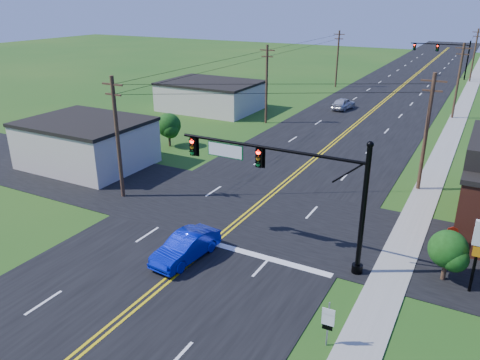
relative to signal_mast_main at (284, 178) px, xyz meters
The scene contains 20 objects.
ground 10.27m from the signal_mast_main, 118.47° to the right, with size 260.00×260.00×0.00m, color #1A4C15.
road_main 42.49m from the signal_mast_main, 95.90° to the left, with size 16.00×220.00×0.04m, color black.
road_cross 7.56m from the signal_mast_main, 137.32° to the left, with size 70.00×10.00×0.04m, color black.
sidewalk 32.93m from the signal_mast_main, 79.10° to the left, with size 2.00×160.00×0.08m, color gray.
signal_mast_main is the anchor object (origin of this frame).
signal_mast_far 72.00m from the signal_mast_main, 89.92° to the left, with size 10.98×0.60×7.48m.
cream_bldg_near 22.33m from the signal_mast_main, 164.29° to the left, with size 10.20×8.20×4.10m.
cream_bldg_far 38.12m from the signal_mast_main, 127.88° to the left, with size 12.20×9.20×3.70m.
utility_pole_left_a 13.98m from the signal_mast_main, behind, with size 1.80×0.28×9.00m.
utility_pole_left_b 30.34m from the signal_mast_main, 117.14° to the left, with size 1.80×0.28×9.00m.
utility_pole_left_c 55.74m from the signal_mast_main, 104.37° to the left, with size 1.80×0.28×9.00m.
utility_pole_right_a 15.03m from the signal_mast_main, 68.69° to the left, with size 1.80×0.28×9.00m.
utility_pole_right_b 40.37m from the signal_mast_main, 82.22° to the left, with size 1.80×0.28×9.00m.
utility_pole_right_c 70.21m from the signal_mast_main, 85.54° to the left, with size 1.80×0.28×9.00m.
shrub_corner 9.26m from the signal_mast_main, ahead, with size 2.00×2.00×2.86m.
tree_left 23.22m from the signal_mast_main, 142.64° to the left, with size 2.40×2.40×3.37m.
blue_car 6.84m from the signal_mast_main, 144.52° to the right, with size 1.62×4.64×1.53m, color #0817B1.
distant_car 39.31m from the signal_mast_main, 101.56° to the left, with size 1.79×4.44×1.51m, color silver.
route_sign 8.64m from the signal_mast_main, 52.40° to the right, with size 0.55×0.10×2.20m.
stop_sign 10.08m from the signal_mast_main, 24.69° to the left, with size 0.69×0.29×2.03m.
Camera 1 is at (13.57, -14.26, 14.03)m, focal length 35.00 mm.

